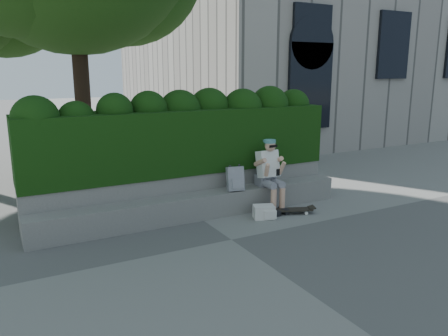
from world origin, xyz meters
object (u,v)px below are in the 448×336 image
person (269,172)px  skateboard (289,210)px  backpack_plaid (235,179)px  backpack_ground (264,212)px

person → skateboard: bearing=-69.5°
backpack_plaid → backpack_ground: (0.32, -0.51, -0.56)m
person → backpack_ground: (-0.40, -0.43, -0.63)m
person → backpack_ground: 0.86m
person → skateboard: (0.17, -0.45, -0.68)m
person → backpack_plaid: size_ratio=3.02×
backpack_plaid → backpack_ground: size_ratio=1.21×
backpack_plaid → backpack_ground: bearing=-45.1°
skateboard → backpack_ground: bearing=-160.6°
skateboard → backpack_plaid: (-0.89, 0.53, 0.60)m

